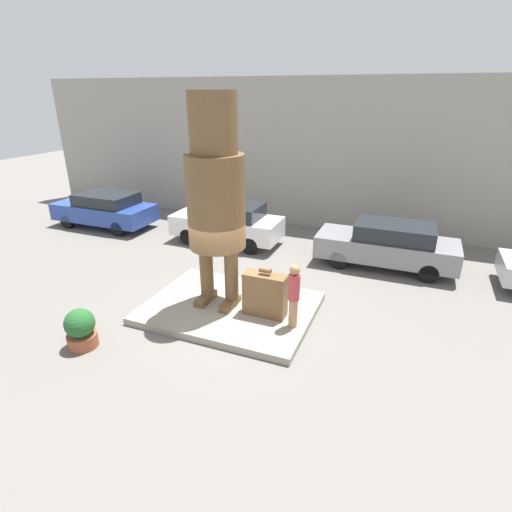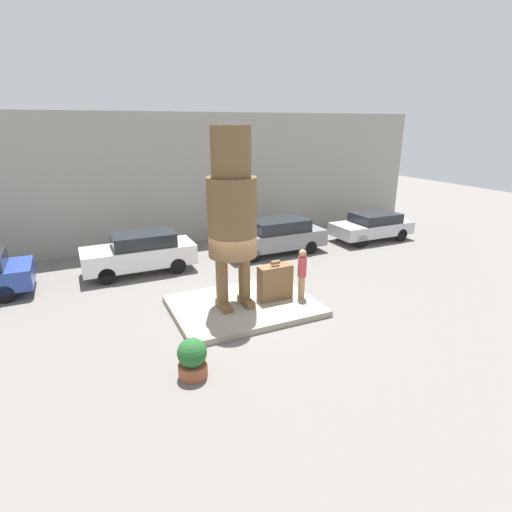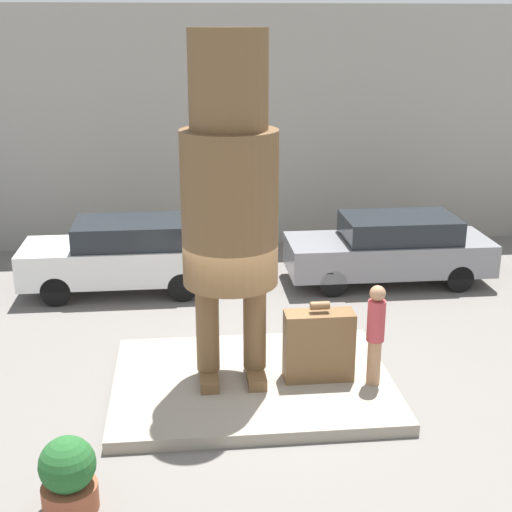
{
  "view_description": "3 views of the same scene",
  "coord_description": "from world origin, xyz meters",
  "px_view_note": "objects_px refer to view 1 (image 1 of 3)",
  "views": [
    {
      "loc": [
        4.31,
        -8.67,
        5.66
      ],
      "look_at": [
        0.73,
        0.1,
        1.73
      ],
      "focal_mm": 28.0,
      "sensor_mm": 36.0,
      "label": 1
    },
    {
      "loc": [
        -4.63,
        -10.82,
        5.74
      ],
      "look_at": [
        0.46,
        0.07,
        1.72
      ],
      "focal_mm": 28.0,
      "sensor_mm": 36.0,
      "label": 2
    },
    {
      "loc": [
        -1.03,
        -10.45,
        5.72
      ],
      "look_at": [
        0.07,
        0.17,
        2.24
      ],
      "focal_mm": 50.0,
      "sensor_mm": 36.0,
      "label": 3
    }
  ],
  "objects_px": {
    "statue_figure": "(215,189)",
    "tourist": "(294,293)",
    "parked_car_grey": "(388,244)",
    "parked_car_blue": "(105,209)",
    "parked_car_white": "(228,222)",
    "planter_pot": "(81,329)",
    "giant_suitcase": "(265,295)"
  },
  "relations": [
    {
      "from": "parked_car_white",
      "to": "tourist",
      "type": "bearing_deg",
      "value": 129.7
    },
    {
      "from": "tourist",
      "to": "parked_car_blue",
      "type": "xyz_separation_m",
      "value": [
        -10.3,
        5.04,
        -0.31
      ]
    },
    {
      "from": "statue_figure",
      "to": "tourist",
      "type": "bearing_deg",
      "value": -10.59
    },
    {
      "from": "tourist",
      "to": "planter_pot",
      "type": "height_order",
      "value": "tourist"
    },
    {
      "from": "statue_figure",
      "to": "parked_car_grey",
      "type": "xyz_separation_m",
      "value": [
        4.01,
        4.73,
        -2.58
      ]
    },
    {
      "from": "statue_figure",
      "to": "parked_car_blue",
      "type": "xyz_separation_m",
      "value": [
        -8.04,
        4.62,
        -2.6
      ]
    },
    {
      "from": "parked_car_white",
      "to": "statue_figure",
      "type": "bearing_deg",
      "value": 113.37
    },
    {
      "from": "statue_figure",
      "to": "parked_car_blue",
      "type": "relative_size",
      "value": 1.22
    },
    {
      "from": "giant_suitcase",
      "to": "parked_car_blue",
      "type": "xyz_separation_m",
      "value": [
        -9.45,
        4.77,
        0.03
      ]
    },
    {
      "from": "tourist",
      "to": "planter_pot",
      "type": "distance_m",
      "value": 5.12
    },
    {
      "from": "tourist",
      "to": "parked_car_grey",
      "type": "bearing_deg",
      "value": 71.2
    },
    {
      "from": "statue_figure",
      "to": "parked_car_grey",
      "type": "relative_size",
      "value": 1.18
    },
    {
      "from": "planter_pot",
      "to": "giant_suitcase",
      "type": "bearing_deg",
      "value": 36.92
    },
    {
      "from": "parked_car_white",
      "to": "planter_pot",
      "type": "bearing_deg",
      "value": 88.99
    },
    {
      "from": "parked_car_grey",
      "to": "planter_pot",
      "type": "xyz_separation_m",
      "value": [
        -6.22,
        -7.59,
        -0.34
      ]
    },
    {
      "from": "statue_figure",
      "to": "giant_suitcase",
      "type": "height_order",
      "value": "statue_figure"
    },
    {
      "from": "statue_figure",
      "to": "tourist",
      "type": "relative_size",
      "value": 3.27
    },
    {
      "from": "tourist",
      "to": "parked_car_blue",
      "type": "bearing_deg",
      "value": 153.92
    },
    {
      "from": "giant_suitcase",
      "to": "parked_car_blue",
      "type": "bearing_deg",
      "value": 153.22
    },
    {
      "from": "statue_figure",
      "to": "planter_pot",
      "type": "bearing_deg",
      "value": -127.61
    },
    {
      "from": "statue_figure",
      "to": "parked_car_grey",
      "type": "height_order",
      "value": "statue_figure"
    },
    {
      "from": "giant_suitcase",
      "to": "planter_pot",
      "type": "height_order",
      "value": "giant_suitcase"
    },
    {
      "from": "parked_car_blue",
      "to": "parked_car_grey",
      "type": "distance_m",
      "value": 12.06
    },
    {
      "from": "tourist",
      "to": "parked_car_white",
      "type": "xyz_separation_m",
      "value": [
        -4.33,
        5.21,
        -0.26
      ]
    },
    {
      "from": "giant_suitcase",
      "to": "planter_pot",
      "type": "distance_m",
      "value": 4.52
    },
    {
      "from": "parked_car_white",
      "to": "parked_car_grey",
      "type": "xyz_separation_m",
      "value": [
        6.08,
        -0.06,
        -0.03
      ]
    },
    {
      "from": "parked_car_blue",
      "to": "parked_car_grey",
      "type": "bearing_deg",
      "value": -179.45
    },
    {
      "from": "statue_figure",
      "to": "planter_pot",
      "type": "relative_size",
      "value": 5.59
    },
    {
      "from": "statue_figure",
      "to": "parked_car_white",
      "type": "height_order",
      "value": "statue_figure"
    },
    {
      "from": "parked_car_grey",
      "to": "planter_pot",
      "type": "height_order",
      "value": "parked_car_grey"
    },
    {
      "from": "giant_suitcase",
      "to": "parked_car_white",
      "type": "relative_size",
      "value": 0.31
    },
    {
      "from": "parked_car_white",
      "to": "planter_pot",
      "type": "height_order",
      "value": "parked_car_white"
    }
  ]
}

